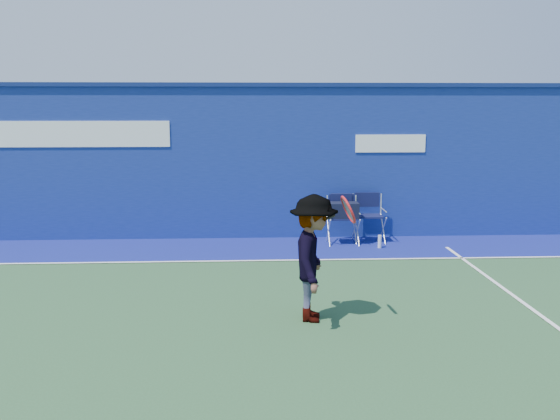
{
  "coord_description": "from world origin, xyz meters",
  "views": [
    {
      "loc": [
        0.83,
        -6.69,
        2.65
      ],
      "look_at": [
        1.29,
        2.6,
        1.0
      ],
      "focal_mm": 38.0,
      "sensor_mm": 36.0,
      "label": 1
    }
  ],
  "objects_px": {
    "directors_chair_right": "(369,227)",
    "water_bottle": "(380,242)",
    "directors_chair_left": "(343,223)",
    "tennis_player": "(314,258)"
  },
  "relations": [
    {
      "from": "directors_chair_right",
      "to": "directors_chair_left",
      "type": "bearing_deg",
      "value": -162.81
    },
    {
      "from": "directors_chair_right",
      "to": "water_bottle",
      "type": "xyz_separation_m",
      "value": [
        0.1,
        -0.56,
        -0.17
      ]
    },
    {
      "from": "tennis_player",
      "to": "water_bottle",
      "type": "bearing_deg",
      "value": 65.94
    },
    {
      "from": "directors_chair_left",
      "to": "water_bottle",
      "type": "distance_m",
      "value": 0.8
    },
    {
      "from": "tennis_player",
      "to": "directors_chair_right",
      "type": "bearing_deg",
      "value": 70.05
    },
    {
      "from": "directors_chair_left",
      "to": "tennis_player",
      "type": "xyz_separation_m",
      "value": [
        -1.0,
        -4.07,
        0.39
      ]
    },
    {
      "from": "directors_chair_right",
      "to": "water_bottle",
      "type": "bearing_deg",
      "value": -79.83
    },
    {
      "from": "water_bottle",
      "to": "directors_chair_left",
      "type": "bearing_deg",
      "value": 148.0
    },
    {
      "from": "tennis_player",
      "to": "directors_chair_left",
      "type": "bearing_deg",
      "value": 76.19
    },
    {
      "from": "directors_chair_left",
      "to": "tennis_player",
      "type": "distance_m",
      "value": 4.21
    }
  ]
}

